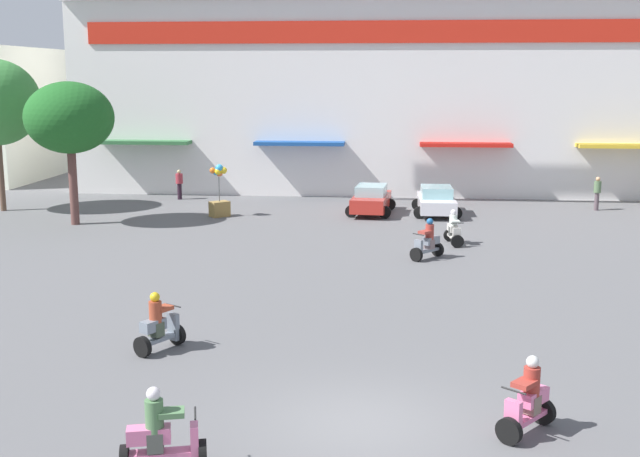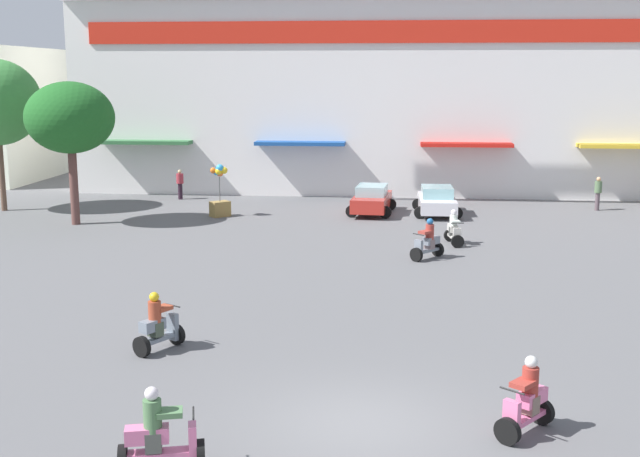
{
  "view_description": "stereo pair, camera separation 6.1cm",
  "coord_description": "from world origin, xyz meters",
  "px_view_note": "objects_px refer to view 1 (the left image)",
  "views": [
    {
      "loc": [
        0.53,
        -14.89,
        6.81
      ],
      "look_at": [
        -2.01,
        13.01,
        1.43
      ],
      "focal_mm": 44.95,
      "sensor_mm": 36.0,
      "label": 1
    },
    {
      "loc": [
        0.59,
        -14.88,
        6.81
      ],
      "look_at": [
        -2.01,
        13.01,
        1.43
      ],
      "focal_mm": 44.95,
      "sensor_mm": 36.0,
      "label": 2
    }
  ],
  "objects_px": {
    "scooter_rider_1": "(161,437)",
    "parked_car_0": "(371,199)",
    "plaza_tree_0": "(69,118)",
    "scooter_rider_9": "(528,402)",
    "balloon_vendor_cart": "(219,193)",
    "pedestrian_1": "(179,183)",
    "scooter_rider_7": "(454,230)",
    "parked_car_1": "(436,200)",
    "pedestrian_2": "(597,191)",
    "scooter_rider_2": "(159,326)",
    "scooter_rider_6": "(428,242)"
  },
  "relations": [
    {
      "from": "scooter_rider_1",
      "to": "parked_car_0",
      "type": "bearing_deg",
      "value": 83.84
    },
    {
      "from": "plaza_tree_0",
      "to": "scooter_rider_9",
      "type": "relative_size",
      "value": 4.22
    },
    {
      "from": "balloon_vendor_cart",
      "to": "pedestrian_1",
      "type": "bearing_deg",
      "value": 123.01
    },
    {
      "from": "scooter_rider_7",
      "to": "pedestrian_1",
      "type": "bearing_deg",
      "value": 142.92
    },
    {
      "from": "parked_car_1",
      "to": "plaza_tree_0",
      "type": "bearing_deg",
      "value": -166.04
    },
    {
      "from": "plaza_tree_0",
      "to": "parked_car_1",
      "type": "height_order",
      "value": "plaza_tree_0"
    },
    {
      "from": "parked_car_0",
      "to": "pedestrian_2",
      "type": "relative_size",
      "value": 2.35
    },
    {
      "from": "scooter_rider_7",
      "to": "pedestrian_1",
      "type": "relative_size",
      "value": 0.89
    },
    {
      "from": "scooter_rider_2",
      "to": "pedestrian_2",
      "type": "bearing_deg",
      "value": 54.66
    },
    {
      "from": "scooter_rider_9",
      "to": "pedestrian_1",
      "type": "xyz_separation_m",
      "value": [
        -14.46,
        28.44,
        0.3
      ]
    },
    {
      "from": "scooter_rider_6",
      "to": "pedestrian_1",
      "type": "xyz_separation_m",
      "value": [
        -13.15,
        13.52,
        0.31
      ]
    },
    {
      "from": "scooter_rider_1",
      "to": "scooter_rider_9",
      "type": "relative_size",
      "value": 1.01
    },
    {
      "from": "pedestrian_1",
      "to": "scooter_rider_6",
      "type": "bearing_deg",
      "value": -45.78
    },
    {
      "from": "scooter_rider_2",
      "to": "balloon_vendor_cart",
      "type": "xyz_separation_m",
      "value": [
        -2.64,
        19.25,
        0.5
      ]
    },
    {
      "from": "plaza_tree_0",
      "to": "scooter_rider_9",
      "type": "bearing_deg",
      "value": -49.93
    },
    {
      "from": "parked_car_1",
      "to": "pedestrian_2",
      "type": "relative_size",
      "value": 2.36
    },
    {
      "from": "plaza_tree_0",
      "to": "pedestrian_2",
      "type": "xyz_separation_m",
      "value": [
        25.04,
        6.23,
        -3.9
      ]
    },
    {
      "from": "scooter_rider_1",
      "to": "scooter_rider_9",
      "type": "xyz_separation_m",
      "value": [
        6.6,
        2.1,
        0.0
      ]
    },
    {
      "from": "parked_car_0",
      "to": "balloon_vendor_cart",
      "type": "height_order",
      "value": "balloon_vendor_cart"
    },
    {
      "from": "plaza_tree_0",
      "to": "balloon_vendor_cart",
      "type": "xyz_separation_m",
      "value": [
        6.23,
        2.66,
        -3.74
      ]
    },
    {
      "from": "parked_car_1",
      "to": "scooter_rider_9",
      "type": "height_order",
      "value": "scooter_rider_9"
    },
    {
      "from": "scooter_rider_1",
      "to": "scooter_rider_2",
      "type": "relative_size",
      "value": 1.02
    },
    {
      "from": "scooter_rider_6",
      "to": "plaza_tree_0",
      "type": "bearing_deg",
      "value": 160.59
    },
    {
      "from": "scooter_rider_2",
      "to": "scooter_rider_6",
      "type": "relative_size",
      "value": 1.0
    },
    {
      "from": "parked_car_1",
      "to": "pedestrian_2",
      "type": "distance_m",
      "value": 8.5
    },
    {
      "from": "scooter_rider_2",
      "to": "scooter_rider_9",
      "type": "xyz_separation_m",
      "value": [
        8.42,
        -3.97,
        -0.01
      ]
    },
    {
      "from": "plaza_tree_0",
      "to": "scooter_rider_2",
      "type": "distance_m",
      "value": 19.28
    },
    {
      "from": "parked_car_1",
      "to": "scooter_rider_7",
      "type": "distance_m",
      "value": 7.12
    },
    {
      "from": "pedestrian_2",
      "to": "scooter_rider_7",
      "type": "bearing_deg",
      "value": -130.79
    },
    {
      "from": "parked_car_0",
      "to": "scooter_rider_6",
      "type": "height_order",
      "value": "scooter_rider_6"
    },
    {
      "from": "parked_car_1",
      "to": "scooter_rider_1",
      "type": "distance_m",
      "value": 27.51
    },
    {
      "from": "plaza_tree_0",
      "to": "parked_car_0",
      "type": "distance_m",
      "value": 14.8
    },
    {
      "from": "parked_car_1",
      "to": "scooter_rider_7",
      "type": "bearing_deg",
      "value": -87.25
    },
    {
      "from": "plaza_tree_0",
      "to": "parked_car_0",
      "type": "xyz_separation_m",
      "value": [
        13.59,
        4.14,
        -4.16
      ]
    },
    {
      "from": "plaza_tree_0",
      "to": "scooter_rider_2",
      "type": "bearing_deg",
      "value": -61.87
    },
    {
      "from": "balloon_vendor_cart",
      "to": "pedestrian_2",
      "type": "bearing_deg",
      "value": 10.73
    },
    {
      "from": "plaza_tree_0",
      "to": "scooter_rider_7",
      "type": "height_order",
      "value": "plaza_tree_0"
    },
    {
      "from": "scooter_rider_7",
      "to": "pedestrian_1",
      "type": "xyz_separation_m",
      "value": [
        -14.31,
        10.82,
        0.35
      ]
    },
    {
      "from": "pedestrian_2",
      "to": "balloon_vendor_cart",
      "type": "bearing_deg",
      "value": -169.27
    },
    {
      "from": "scooter_rider_1",
      "to": "balloon_vendor_cart",
      "type": "relative_size",
      "value": 0.61
    },
    {
      "from": "parked_car_1",
      "to": "scooter_rider_6",
      "type": "xyz_separation_m",
      "value": [
        -0.82,
        -9.81,
        -0.09
      ]
    },
    {
      "from": "scooter_rider_2",
      "to": "pedestrian_1",
      "type": "height_order",
      "value": "pedestrian_1"
    },
    {
      "from": "scooter_rider_2",
      "to": "scooter_rider_6",
      "type": "xyz_separation_m",
      "value": [
        7.12,
        10.95,
        -0.02
      ]
    },
    {
      "from": "parked_car_1",
      "to": "scooter_rider_7",
      "type": "relative_size",
      "value": 2.74
    },
    {
      "from": "scooter_rider_9",
      "to": "scooter_rider_6",
      "type": "bearing_deg",
      "value": 94.99
    },
    {
      "from": "scooter_rider_6",
      "to": "pedestrian_2",
      "type": "height_order",
      "value": "pedestrian_2"
    },
    {
      "from": "plaza_tree_0",
      "to": "pedestrian_2",
      "type": "height_order",
      "value": "plaza_tree_0"
    },
    {
      "from": "parked_car_1",
      "to": "balloon_vendor_cart",
      "type": "distance_m",
      "value": 10.69
    },
    {
      "from": "parked_car_0",
      "to": "balloon_vendor_cart",
      "type": "relative_size",
      "value": 1.57
    },
    {
      "from": "parked_car_0",
      "to": "scooter_rider_7",
      "type": "height_order",
      "value": "parked_car_0"
    }
  ]
}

